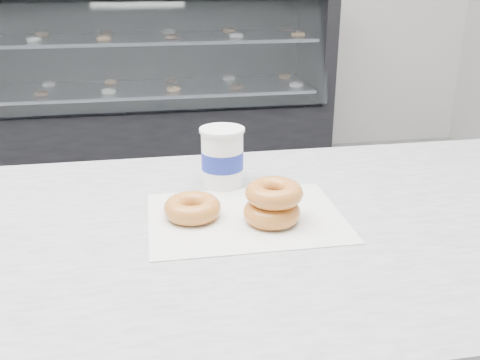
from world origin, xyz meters
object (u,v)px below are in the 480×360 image
object	(u,v)px
donut_stack	(273,203)
coffee_cup	(222,157)
display_case	(142,102)
donut_single	(192,208)

from	to	relation	value
donut_stack	coffee_cup	world-z (taller)	coffee_cup
donut_stack	display_case	bearing A→B (deg)	94.79
display_case	donut_single	world-z (taller)	display_case
donut_single	coffee_cup	size ratio (longest dim) A/B	0.85
donut_single	donut_stack	size ratio (longest dim) A/B	0.72
donut_single	coffee_cup	world-z (taller)	coffee_cup
display_case	coffee_cup	size ratio (longest dim) A/B	20.09
coffee_cup	donut_single	bearing A→B (deg)	-106.16
donut_stack	coffee_cup	xyz separation A→B (m)	(-0.06, 0.18, 0.02)
donut_stack	coffee_cup	distance (m)	0.20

